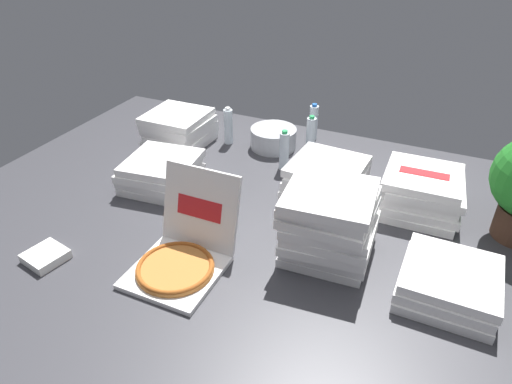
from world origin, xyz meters
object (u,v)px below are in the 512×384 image
(pizza_stack_left_far, at_px, (179,128))
(pizza_stack_center_near, at_px, (161,172))
(water_bottle_0, at_px, (284,151))
(water_bottle_1, at_px, (311,135))
(open_pizza_box, at_px, (182,253))
(water_bottle_2, at_px, (228,126))
(pizza_stack_left_near, at_px, (329,223))
(napkin_pile, at_px, (46,256))
(pizza_stack_right_near, at_px, (422,193))
(water_bottle_3, at_px, (313,122))
(pizza_stack_right_far, at_px, (326,180))
(ice_bucket, at_px, (273,138))
(pizza_stack_center_far, at_px, (448,283))

(pizza_stack_left_far, relative_size, pizza_stack_center_near, 0.93)
(water_bottle_0, relative_size, water_bottle_1, 1.00)
(open_pizza_box, relative_size, water_bottle_0, 1.91)
(water_bottle_2, bearing_deg, pizza_stack_left_near, -41.73)
(pizza_stack_left_near, bearing_deg, napkin_pile, -153.37)
(pizza_stack_left_near, bearing_deg, open_pizza_box, -147.88)
(pizza_stack_left_far, height_order, napkin_pile, pizza_stack_left_far)
(water_bottle_2, bearing_deg, water_bottle_0, -20.77)
(pizza_stack_right_near, relative_size, napkin_pile, 2.58)
(water_bottle_2, relative_size, water_bottle_3, 1.00)
(pizza_stack_left_far, relative_size, water_bottle_0, 1.62)
(pizza_stack_right_far, bearing_deg, ice_bucket, 137.74)
(napkin_pile, bearing_deg, pizza_stack_right_far, 46.03)
(open_pizza_box, bearing_deg, water_bottle_0, 85.29)
(water_bottle_1, height_order, water_bottle_2, same)
(pizza_stack_center_near, bearing_deg, pizza_stack_left_near, -10.42)
(pizza_stack_left_far, distance_m, water_bottle_1, 0.82)
(open_pizza_box, bearing_deg, pizza_stack_center_far, 15.18)
(pizza_stack_left_far, relative_size, ice_bucket, 1.36)
(pizza_stack_center_far, xyz_separation_m, water_bottle_0, (-0.94, 0.67, 0.05))
(pizza_stack_center_near, height_order, pizza_stack_left_near, pizza_stack_left_near)
(ice_bucket, xyz_separation_m, water_bottle_1, (0.23, 0.03, 0.05))
(water_bottle_0, relative_size, water_bottle_3, 1.00)
(water_bottle_0, bearing_deg, pizza_stack_right_far, -32.50)
(open_pizza_box, relative_size, water_bottle_3, 1.91)
(water_bottle_1, xyz_separation_m, water_bottle_3, (-0.05, 0.19, 0.00))
(open_pizza_box, distance_m, pizza_stack_center_near, 0.68)
(pizza_stack_left_far, relative_size, pizza_stack_left_near, 0.97)
(open_pizza_box, xyz_separation_m, water_bottle_3, (0.10, 1.39, 0.05))
(pizza_stack_right_near, height_order, pizza_stack_left_near, pizza_stack_left_near)
(open_pizza_box, xyz_separation_m, ice_bucket, (-0.08, 1.18, -0.01))
(pizza_stack_left_near, xyz_separation_m, water_bottle_3, (-0.42, 1.06, -0.05))
(pizza_stack_left_far, relative_size, water_bottle_3, 1.62)
(pizza_stack_right_far, relative_size, water_bottle_3, 1.62)
(open_pizza_box, relative_size, water_bottle_2, 1.91)
(water_bottle_3, bearing_deg, pizza_stack_center_far, -50.62)
(pizza_stack_left_far, height_order, pizza_stack_center_near, pizza_stack_left_far)
(pizza_stack_left_near, bearing_deg, water_bottle_0, 125.57)
(pizza_stack_center_far, height_order, water_bottle_2, water_bottle_2)
(water_bottle_2, bearing_deg, pizza_stack_right_far, -25.85)
(water_bottle_3, bearing_deg, pizza_stack_right_near, -36.87)
(water_bottle_2, bearing_deg, pizza_stack_right_near, -13.01)
(water_bottle_3, bearing_deg, open_pizza_box, -94.26)
(open_pizza_box, relative_size, pizza_stack_right_near, 1.15)
(pizza_stack_left_far, height_order, water_bottle_2, water_bottle_2)
(pizza_stack_right_near, bearing_deg, water_bottle_3, 143.13)
(open_pizza_box, height_order, pizza_stack_left_near, open_pizza_box)
(water_bottle_2, bearing_deg, pizza_stack_left_far, -155.32)
(pizza_stack_left_near, distance_m, napkin_pile, 1.21)
(water_bottle_1, distance_m, water_bottle_2, 0.52)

